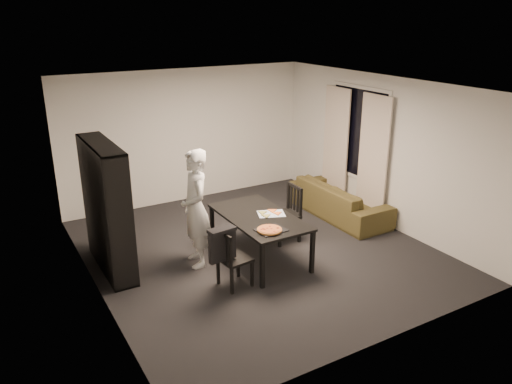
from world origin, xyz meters
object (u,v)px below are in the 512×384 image
bookshelf (107,208)px  pepperoni_pizza (269,230)px  sofa (339,200)px  person (196,209)px  dining_table (259,220)px  baking_tray (271,230)px  chair_left (230,255)px  chair_right (289,209)px

bookshelf → pepperoni_pizza: bookshelf is taller
sofa → person: bearing=97.7°
dining_table → baking_tray: 0.55m
pepperoni_pizza → sofa: pepperoni_pizza is taller
chair_left → baking_tray: size_ratio=2.12×
person → chair_left: bearing=15.8°
bookshelf → baking_tray: size_ratio=4.75×
bookshelf → chair_right: size_ratio=2.02×
chair_left → baking_tray: bearing=-95.3°
dining_table → chair_left: (-0.79, -0.55, -0.15)m
dining_table → person: (-0.89, 0.32, 0.25)m
dining_table → chair_left: size_ratio=1.98×
bookshelf → dining_table: (2.04, -0.84, -0.31)m
dining_table → person: 0.98m
person → sofa: bearing=106.6°
chair_left → sofa: 3.21m
dining_table → baking_tray: size_ratio=4.18×
bookshelf → sofa: size_ratio=0.89×
sofa → chair_left: bearing=113.5°
bookshelf → person: bookshelf is taller
baking_tray → pepperoni_pizza: bearing=-154.0°
dining_table → chair_right: 0.84m
chair_left → sofa: chair_left is taller
bookshelf → chair_left: bookshelf is taller
dining_table → pepperoni_pizza: (-0.16, -0.55, 0.09)m
chair_right → sofa: 1.46m
dining_table → bookshelf: bearing=157.8°
chair_right → sofa: (1.39, 0.39, -0.23)m
dining_table → baking_tray: baking_tray is taller
chair_right → pepperoni_pizza: chair_right is taller
sofa → baking_tray: bearing=119.1°
person → pepperoni_pizza: 1.15m
chair_left → chair_right: bearing=-66.5°
pepperoni_pizza → person: bearing=129.9°
dining_table → pepperoni_pizza: 0.58m
chair_left → chair_right: (1.55, 0.89, 0.05)m
bookshelf → pepperoni_pizza: bearing=-36.4°
chair_right → sofa: chair_right is taller
chair_right → pepperoni_pizza: size_ratio=2.68×
dining_table → pepperoni_pizza: size_ratio=4.78×
chair_left → person: 0.96m
chair_left → dining_table: bearing=-61.5°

